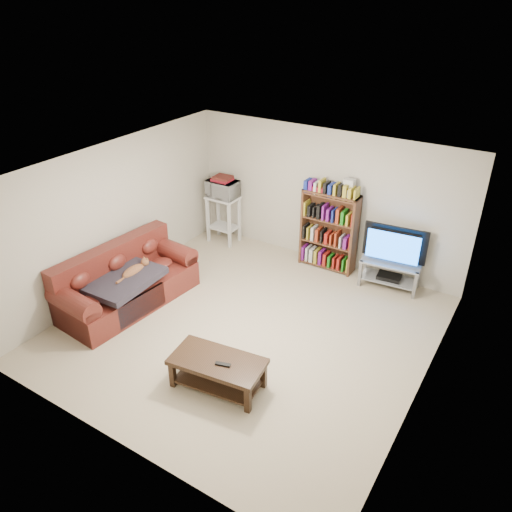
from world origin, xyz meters
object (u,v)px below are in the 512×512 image
Objects in this scene: sofa at (125,284)px; bookshelf at (329,230)px; coffee_table at (218,368)px; tv_stand at (390,270)px.

bookshelf reaches higher than sofa.
bookshelf is (-0.13, 3.48, 0.43)m from coffee_table.
coffee_table is 0.87× the size of bookshelf.
coffee_table is at bearing -87.91° from bookshelf.
coffee_table is 3.51m from bookshelf.
sofa reaches higher than coffee_table.
tv_stand reaches higher than coffee_table.
coffee_table is (2.34, -0.77, -0.03)m from sofa.
tv_stand is 0.70× the size of bookshelf.
tv_stand is (3.38, 2.63, -0.00)m from sofa.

